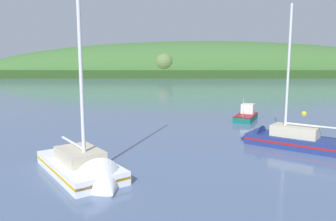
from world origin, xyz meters
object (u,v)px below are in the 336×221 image
sailboat_near_mooring (86,173)px  mooring_buoy_foreground (304,114)px  sailboat_midwater_white (284,142)px  fishing_boat_moored (247,116)px

sailboat_near_mooring → mooring_buoy_foreground: size_ratio=18.91×
sailboat_near_mooring → mooring_buoy_foreground: 34.66m
sailboat_near_mooring → mooring_buoy_foreground: (24.46, 24.56, -0.29)m
mooring_buoy_foreground → sailboat_midwater_white: bearing=-119.3°
sailboat_near_mooring → fishing_boat_moored: size_ratio=2.41×
sailboat_midwater_white → mooring_buoy_foreground: bearing=-80.8°
fishing_boat_moored → sailboat_near_mooring: bearing=169.2°
sailboat_near_mooring → mooring_buoy_foreground: sailboat_near_mooring is taller
sailboat_near_mooring → fishing_boat_moored: 25.14m
sailboat_near_mooring → fishing_boat_moored: (15.13, 20.07, 0.12)m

